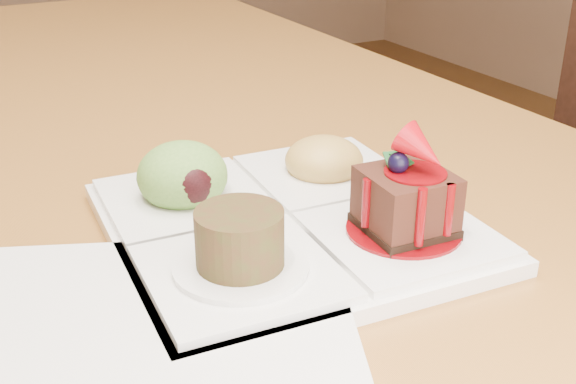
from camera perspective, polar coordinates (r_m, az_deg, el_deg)
name	(u,v)px	position (r m, az deg, el deg)	size (l,w,h in m)	color
dining_table	(83,235)	(0.72, -15.86, -3.28)	(1.00, 1.80, 0.75)	#9F5F29
sampler_plate	(284,208)	(0.55, -0.35, -1.28)	(0.27, 0.27, 0.10)	white
second_plate	(141,355)	(0.43, -11.58, -12.50)	(0.25, 0.25, 0.01)	white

